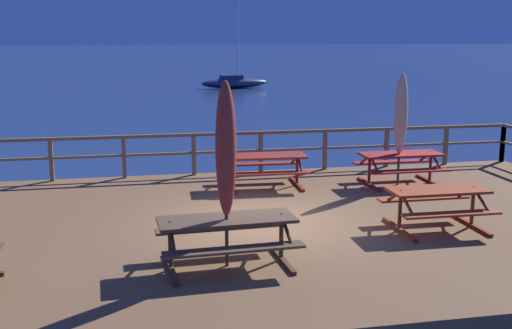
{
  "coord_description": "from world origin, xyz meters",
  "views": [
    {
      "loc": [
        -2.42,
        -11.35,
        4.44
      ],
      "look_at": [
        0.0,
        0.69,
        1.9
      ],
      "focal_mm": 43.76,
      "sensor_mm": 36.0,
      "label": 1
    }
  ],
  "objects": [
    {
      "name": "patio_umbrella_short_front",
      "position": [
        3.85,
        2.41,
        2.61
      ],
      "size": [
        0.32,
        0.32,
        2.69
      ],
      "color": "#4C3828",
      "rests_on": "wooden_deck"
    },
    {
      "name": "picnic_table_back_left",
      "position": [
        3.09,
        -1.03,
        1.45
      ],
      "size": [
        1.83,
        1.41,
        0.78
      ],
      "color": "#993819",
      "rests_on": "wooden_deck"
    },
    {
      "name": "railing_waterside_far",
      "position": [
        0.0,
        4.46,
        1.64
      ],
      "size": [
        15.99,
        0.1,
        1.09
      ],
      "color": "brown",
      "rests_on": "wooden_deck"
    },
    {
      "name": "ground_plane",
      "position": [
        0.0,
        0.0,
        0.0
      ],
      "size": [
        600.0,
        600.0,
        0.0
      ],
      "primitive_type": "plane",
      "color": "navy"
    },
    {
      "name": "wooden_deck",
      "position": [
        0.0,
        0.0,
        0.45
      ],
      "size": [
        16.19,
        9.22,
        0.9
      ],
      "primitive_type": "cube",
      "color": "brown",
      "rests_on": "ground"
    },
    {
      "name": "picnic_table_front_left",
      "position": [
        0.64,
        2.85,
        1.46
      ],
      "size": [
        2.01,
        1.49,
        0.78
      ],
      "color": "maroon",
      "rests_on": "wooden_deck"
    },
    {
      "name": "picnic_table_back_right",
      "position": [
        -1.03,
        -2.13,
        1.46
      ],
      "size": [
        2.2,
        1.51,
        0.78
      ],
      "color": "brown",
      "rests_on": "wooden_deck"
    },
    {
      "name": "patio_umbrella_short_back",
      "position": [
        -1.04,
        -2.18,
        2.74
      ],
      "size": [
        0.32,
        0.32,
        2.9
      ],
      "color": "#4C3828",
      "rests_on": "wooden_deck"
    },
    {
      "name": "sailboat_distant",
      "position": [
        6.37,
        41.79,
        0.51
      ],
      "size": [
        6.22,
        2.93,
        7.72
      ],
      "color": "navy",
      "rests_on": "ground"
    },
    {
      "name": "picnic_table_mid_left",
      "position": [
        3.92,
        2.44,
        1.46
      ],
      "size": [
        1.95,
        1.41,
        0.78
      ],
      "color": "maroon",
      "rests_on": "wooden_deck"
    }
  ]
}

